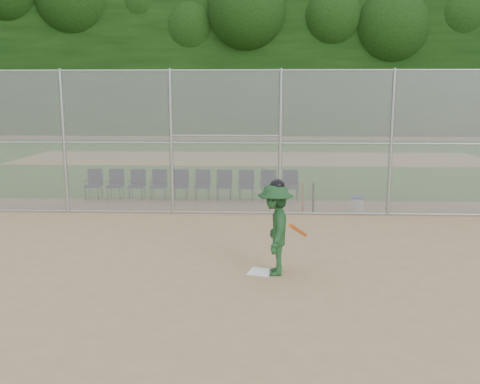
{
  "coord_description": "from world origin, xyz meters",
  "views": [
    {
      "loc": [
        0.49,
        -9.62,
        3.35
      ],
      "look_at": [
        0.0,
        2.5,
        1.1
      ],
      "focal_mm": 40.0,
      "sensor_mm": 36.0,
      "label": 1
    }
  ],
  "objects_px": {
    "home_plate": "(260,272)",
    "batter_at_plate": "(275,229)",
    "water_cooler": "(357,205)",
    "chair_0": "(93,185)"
  },
  "relations": [
    {
      "from": "water_cooler",
      "to": "batter_at_plate",
      "type": "bearing_deg",
      "value": -114.84
    },
    {
      "from": "chair_0",
      "to": "home_plate",
      "type": "bearing_deg",
      "value": -52.0
    },
    {
      "from": "batter_at_plate",
      "to": "chair_0",
      "type": "bearing_deg",
      "value": 129.12
    },
    {
      "from": "water_cooler",
      "to": "chair_0",
      "type": "relative_size",
      "value": 0.49
    },
    {
      "from": "batter_at_plate",
      "to": "home_plate",
      "type": "bearing_deg",
      "value": 166.95
    },
    {
      "from": "home_plate",
      "to": "water_cooler",
      "type": "height_order",
      "value": "water_cooler"
    },
    {
      "from": "home_plate",
      "to": "batter_at_plate",
      "type": "bearing_deg",
      "value": -13.05
    },
    {
      "from": "home_plate",
      "to": "water_cooler",
      "type": "distance_m",
      "value": 5.91
    },
    {
      "from": "home_plate",
      "to": "batter_at_plate",
      "type": "xyz_separation_m",
      "value": [
        0.27,
        -0.06,
        0.86
      ]
    },
    {
      "from": "home_plate",
      "to": "chair_0",
      "type": "relative_size",
      "value": 0.44
    }
  ]
}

